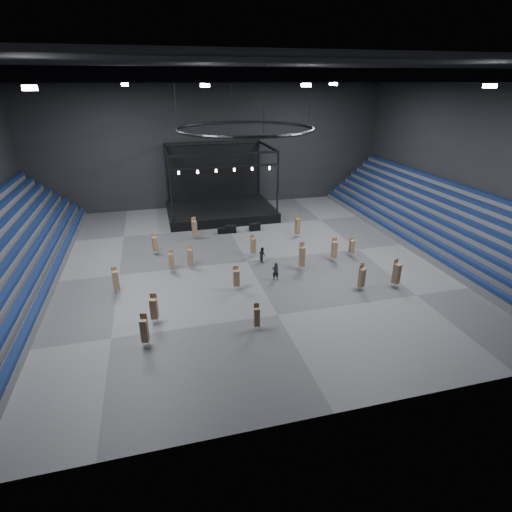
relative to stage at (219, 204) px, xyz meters
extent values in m
plane|color=#535456|center=(0.00, -16.24, -1.45)|extent=(50.00, 50.00, 0.00)
cube|color=black|center=(0.00, -16.24, 16.55)|extent=(50.00, 42.00, 0.20)
cube|color=black|center=(0.00, 4.76, 7.55)|extent=(50.00, 0.20, 18.00)
cube|color=black|center=(0.00, -37.24, 7.55)|extent=(50.00, 0.20, 18.00)
cube|color=black|center=(25.00, -16.24, 7.55)|extent=(0.20, 42.00, 18.00)
cube|color=#4E4E51|center=(-21.40, -16.24, -1.08)|extent=(7.20, 40.00, 0.75)
cube|color=#0B1634|center=(-18.12, -16.24, -0.50)|extent=(0.59, 40.00, 0.40)
cube|color=#4E4E51|center=(-21.85, -16.24, -0.70)|extent=(6.30, 40.00, 1.50)
cube|color=#0B1634|center=(-19.02, -16.24, 0.25)|extent=(0.59, 40.00, 0.40)
cube|color=#4E4E51|center=(-22.30, -16.24, -0.33)|extent=(5.40, 40.00, 2.25)
cube|color=#0B1634|center=(-19.91, -16.24, 1.00)|extent=(0.59, 40.00, 0.40)
cube|color=#0B1634|center=(-20.82, -16.24, 1.75)|extent=(0.59, 40.00, 0.40)
cube|color=#0B1634|center=(-21.71, -16.24, 2.50)|extent=(0.59, 40.00, 0.40)
cube|color=#4E4E51|center=(21.40, -16.24, -1.08)|extent=(7.20, 40.00, 0.75)
cube|color=#0B1634|center=(18.12, -16.24, -0.50)|extent=(0.59, 40.00, 0.40)
cube|color=#4E4E51|center=(21.85, -16.24, -0.70)|extent=(6.30, 40.00, 1.50)
cube|color=#0B1634|center=(19.02, -16.24, 0.25)|extent=(0.59, 40.00, 0.40)
cube|color=#4E4E51|center=(22.30, -16.24, -0.33)|extent=(5.40, 40.00, 2.25)
cube|color=#0B1634|center=(19.91, -16.24, 1.00)|extent=(0.59, 40.00, 0.40)
cube|color=#4E4E51|center=(22.75, -16.24, 0.05)|extent=(4.50, 40.00, 3.00)
cube|color=#0B1634|center=(20.82, -16.24, 1.75)|extent=(0.59, 40.00, 0.40)
cube|color=#4E4E51|center=(23.20, -16.24, 0.42)|extent=(3.60, 40.00, 3.75)
cube|color=#0B1634|center=(21.71, -16.24, 2.50)|extent=(0.59, 40.00, 0.40)
cube|color=#4E4E51|center=(23.65, -16.24, 0.80)|extent=(2.70, 40.00, 4.50)
cube|color=#0B1634|center=(22.61, -16.24, 3.25)|extent=(0.59, 40.00, 0.40)
cube|color=#4E4E51|center=(24.10, -16.24, 1.17)|extent=(1.80, 40.00, 5.25)
cube|color=#0B1634|center=(23.52, -16.24, 4.00)|extent=(0.59, 40.00, 0.40)
cube|color=#4E4E51|center=(24.55, -16.24, 1.55)|extent=(0.90, 40.00, 6.00)
cube|color=#0B1634|center=(24.41, -16.24, 4.75)|extent=(0.59, 40.00, 0.40)
cube|color=black|center=(0.00, -0.74, -0.85)|extent=(14.00, 10.00, 1.20)
cube|color=black|center=(0.00, 4.06, 3.75)|extent=(13.30, 0.30, 8.00)
cylinder|color=black|center=(-6.60, -5.34, 3.65)|extent=(0.24, 0.24, 7.80)
cylinder|color=black|center=(-6.60, 3.86, 3.65)|extent=(0.24, 0.24, 7.80)
cylinder|color=black|center=(6.60, -5.34, 3.65)|extent=(0.24, 0.24, 7.80)
cylinder|color=black|center=(6.60, 3.86, 3.65)|extent=(0.24, 0.24, 7.80)
cube|color=black|center=(0.00, -5.34, 7.55)|extent=(13.40, 0.25, 0.25)
cube|color=black|center=(0.00, 3.86, 7.55)|extent=(13.40, 0.25, 0.25)
cube|color=black|center=(0.00, -5.34, 6.05)|extent=(13.40, 0.20, 0.20)
cylinder|color=white|center=(-5.50, -5.34, 5.65)|extent=(0.24, 0.24, 0.35)
cylinder|color=white|center=(-3.30, -5.34, 5.65)|extent=(0.24, 0.24, 0.35)
cylinder|color=white|center=(-1.10, -5.34, 5.65)|extent=(0.24, 0.24, 0.35)
cylinder|color=white|center=(1.10, -5.34, 5.65)|extent=(0.24, 0.24, 0.35)
cylinder|color=white|center=(3.30, -5.34, 5.65)|extent=(0.24, 0.24, 0.35)
cylinder|color=white|center=(5.50, -5.34, 5.65)|extent=(0.24, 0.24, 0.35)
torus|color=black|center=(0.00, -16.24, 11.55)|extent=(12.30, 12.30, 0.30)
cylinder|color=black|center=(6.00, -16.24, 14.05)|extent=(0.04, 0.04, 5.00)
cylinder|color=black|center=(0.00, -10.24, 14.05)|extent=(0.04, 0.04, 5.00)
cylinder|color=black|center=(-6.00, -16.24, 14.05)|extent=(0.04, 0.04, 5.00)
cylinder|color=black|center=(0.00, -22.24, 14.05)|extent=(0.04, 0.04, 5.00)
cube|color=black|center=(0.00, -31.24, 15.75)|extent=(49.00, 0.35, 0.70)
cube|color=black|center=(0.00, -23.24, 15.75)|extent=(49.00, 0.35, 0.70)
cube|color=black|center=(0.00, -16.24, 15.75)|extent=(49.00, 0.35, 0.70)
cube|color=black|center=(0.00, -9.24, 15.75)|extent=(49.00, 0.35, 0.70)
cube|color=black|center=(0.00, -1.24, 15.75)|extent=(49.00, 0.35, 0.70)
cube|color=white|center=(-14.00, -28.24, 15.15)|extent=(0.60, 0.60, 0.25)
cube|color=white|center=(14.00, -28.24, 15.15)|extent=(0.60, 0.60, 0.25)
cube|color=white|center=(-10.00, -12.24, 15.15)|extent=(0.60, 0.60, 0.25)
cube|color=white|center=(10.00, -12.24, 15.15)|extent=(0.60, 0.60, 0.25)
cube|color=white|center=(-4.00, -20.24, 15.15)|extent=(0.60, 0.60, 0.25)
cube|color=white|center=(4.00, -20.24, 15.15)|extent=(0.60, 0.60, 0.25)
cube|color=black|center=(-1.03, -7.60, -1.10)|extent=(1.06, 0.54, 0.70)
cube|color=black|center=(0.07, -7.54, -1.01)|extent=(1.43, 0.89, 0.89)
cube|color=black|center=(3.05, -7.53, -1.01)|extent=(1.36, 0.74, 0.88)
cylinder|color=silver|center=(8.39, -18.57, -1.24)|extent=(0.03, 0.03, 0.42)
cylinder|color=silver|center=(8.39, -18.17, -1.24)|extent=(0.03, 0.03, 0.42)
cylinder|color=silver|center=(8.79, -18.57, -1.24)|extent=(0.03, 0.03, 0.42)
cylinder|color=silver|center=(8.79, -18.17, -1.24)|extent=(0.03, 0.03, 0.42)
cube|color=tan|center=(8.59, -18.37, -0.18)|extent=(0.55, 0.55, 1.69)
cube|color=tan|center=(8.61, -18.16, 0.61)|extent=(0.49, 0.11, 0.93)
cylinder|color=silver|center=(-5.90, -16.54, -1.25)|extent=(0.03, 0.03, 0.40)
cylinder|color=silver|center=(-5.90, -16.16, -1.25)|extent=(0.03, 0.03, 0.40)
cylinder|color=silver|center=(-5.52, -16.54, -1.25)|extent=(0.03, 0.03, 0.40)
cylinder|color=silver|center=(-5.52, -16.16, -1.25)|extent=(0.03, 0.03, 0.40)
cube|color=tan|center=(-5.71, -16.35, -0.27)|extent=(0.60, 0.60, 1.57)
cube|color=tan|center=(-5.65, -16.16, 0.47)|extent=(0.46, 0.20, 0.86)
cylinder|color=silver|center=(4.51, -19.66, -1.24)|extent=(0.03, 0.03, 0.41)
cylinder|color=silver|center=(4.51, -19.27, -1.24)|extent=(0.03, 0.03, 0.41)
cylinder|color=silver|center=(4.90, -19.66, -1.24)|extent=(0.03, 0.03, 0.41)
cylinder|color=silver|center=(4.90, -19.27, -1.24)|extent=(0.03, 0.03, 0.41)
cube|color=tan|center=(4.70, -19.46, -0.06)|extent=(0.52, 0.52, 1.95)
cube|color=tan|center=(4.71, -19.26, 0.86)|extent=(0.48, 0.09, 1.07)
cylinder|color=silver|center=(8.24, -24.67, -1.27)|extent=(0.03, 0.03, 0.36)
cylinder|color=silver|center=(8.24, -24.32, -1.27)|extent=(0.03, 0.03, 0.36)
cylinder|color=silver|center=(8.58, -24.67, -1.27)|extent=(0.03, 0.03, 0.36)
cylinder|color=silver|center=(8.58, -24.32, -1.27)|extent=(0.03, 0.03, 0.36)
cube|color=tan|center=(8.41, -24.49, -0.24)|extent=(0.49, 0.49, 1.70)
cube|color=tan|center=(8.38, -24.32, 0.56)|extent=(0.42, 0.11, 0.93)
cylinder|color=silver|center=(-2.26, -28.40, -1.28)|extent=(0.03, 0.03, 0.35)
cylinder|color=silver|center=(-2.26, -28.07, -1.28)|extent=(0.03, 0.03, 0.35)
cylinder|color=silver|center=(-1.93, -28.40, -1.28)|extent=(0.03, 0.03, 0.35)
cylinder|color=silver|center=(-1.93, -28.07, -1.28)|extent=(0.03, 0.03, 0.35)
cube|color=tan|center=(-2.10, -28.24, -0.37)|extent=(0.46, 0.46, 1.46)
cube|color=tan|center=(-2.08, -28.06, 0.30)|extent=(0.40, 0.09, 0.80)
cylinder|color=silver|center=(-2.49, -22.08, -1.23)|extent=(0.03, 0.03, 0.43)
cylinder|color=silver|center=(-2.49, -21.66, -1.23)|extent=(0.03, 0.03, 0.43)
cylinder|color=silver|center=(-2.07, -22.08, -1.23)|extent=(0.03, 0.03, 0.43)
cylinder|color=silver|center=(-2.07, -21.66, -1.23)|extent=(0.03, 0.03, 0.43)
cube|color=tan|center=(-2.28, -21.87, -0.29)|extent=(0.53, 0.53, 1.46)
cube|color=tan|center=(-2.28, -21.65, 0.39)|extent=(0.50, 0.07, 0.80)
cylinder|color=silver|center=(-9.56, -25.65, -1.23)|extent=(0.03, 0.03, 0.43)
cylinder|color=silver|center=(-9.56, -25.24, -1.23)|extent=(0.03, 0.03, 0.43)
cylinder|color=silver|center=(-9.15, -25.65, -1.23)|extent=(0.03, 0.03, 0.43)
cylinder|color=silver|center=(-9.15, -25.24, -1.23)|extent=(0.03, 0.03, 0.43)
cube|color=tan|center=(-9.35, -25.45, -0.21)|extent=(0.62, 0.62, 1.62)
cube|color=tan|center=(-9.30, -25.24, 0.56)|extent=(0.50, 0.18, 0.89)
cylinder|color=silver|center=(-4.59, -8.76, -1.23)|extent=(0.03, 0.03, 0.43)
cylinder|color=silver|center=(-4.59, -8.35, -1.23)|extent=(0.03, 0.03, 0.43)
cylinder|color=silver|center=(-4.18, -8.76, -1.23)|extent=(0.03, 0.03, 0.43)
cylinder|color=silver|center=(-4.18, -8.35, -1.23)|extent=(0.03, 0.03, 0.43)
cube|color=tan|center=(-4.39, -8.55, -0.16)|extent=(0.59, 0.59, 1.72)
cube|color=tan|center=(-4.42, -8.34, 0.66)|extent=(0.50, 0.14, 0.95)
cylinder|color=silver|center=(-12.62, -19.98, -1.25)|extent=(0.03, 0.03, 0.40)
cylinder|color=silver|center=(-12.62, -19.60, -1.25)|extent=(0.03, 0.03, 0.40)
cylinder|color=silver|center=(-12.24, -19.98, -1.25)|extent=(0.03, 0.03, 0.40)
cylinder|color=silver|center=(-12.24, -19.60, -1.25)|extent=(0.03, 0.03, 0.40)
cube|color=tan|center=(-12.43, -19.79, -0.23)|extent=(0.56, 0.56, 1.65)
cube|color=tan|center=(-12.46, -19.59, 0.55)|extent=(0.46, 0.14, 0.91)
cylinder|color=silver|center=(-9.14, -12.18, -1.25)|extent=(0.03, 0.03, 0.39)
cylinder|color=silver|center=(-9.14, -11.80, -1.25)|extent=(0.03, 0.03, 0.39)
cylinder|color=silver|center=(-8.76, -12.18, -1.25)|extent=(0.03, 0.03, 0.39)
cylinder|color=silver|center=(-8.76, -11.80, -1.25)|extent=(0.03, 0.03, 0.39)
cube|color=tan|center=(-8.95, -11.99, -0.28)|extent=(0.58, 0.58, 1.55)
cube|color=tan|center=(-9.00, -11.80, 0.44)|extent=(0.45, 0.18, 0.85)
cylinder|color=silver|center=(11.29, -25.17, -1.22)|extent=(0.03, 0.03, 0.45)
cylinder|color=silver|center=(11.29, -24.74, -1.22)|extent=(0.03, 0.03, 0.45)
cylinder|color=silver|center=(11.71, -25.17, -1.22)|extent=(0.03, 0.03, 0.45)
cylinder|color=silver|center=(11.71, -24.74, -1.22)|extent=(0.03, 0.03, 0.45)
cube|color=tan|center=(11.50, -24.96, -0.09)|extent=(0.71, 0.71, 1.82)
cube|color=tan|center=(11.41, -24.75, 0.77)|extent=(0.50, 0.27, 1.00)
cylinder|color=silver|center=(-7.72, -17.03, -1.27)|extent=(0.03, 0.03, 0.35)
cylinder|color=silver|center=(-7.72, -16.70, -1.27)|extent=(0.03, 0.03, 0.35)
cylinder|color=silver|center=(-7.39, -17.03, -1.27)|extent=(0.03, 0.03, 0.35)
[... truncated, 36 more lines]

